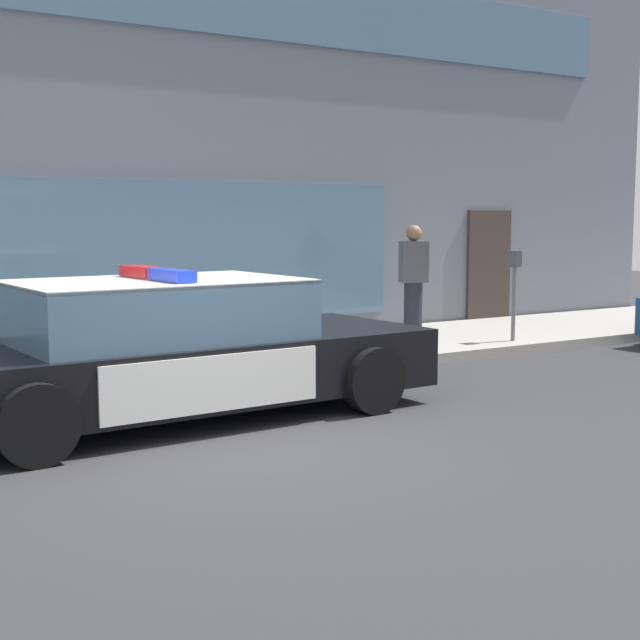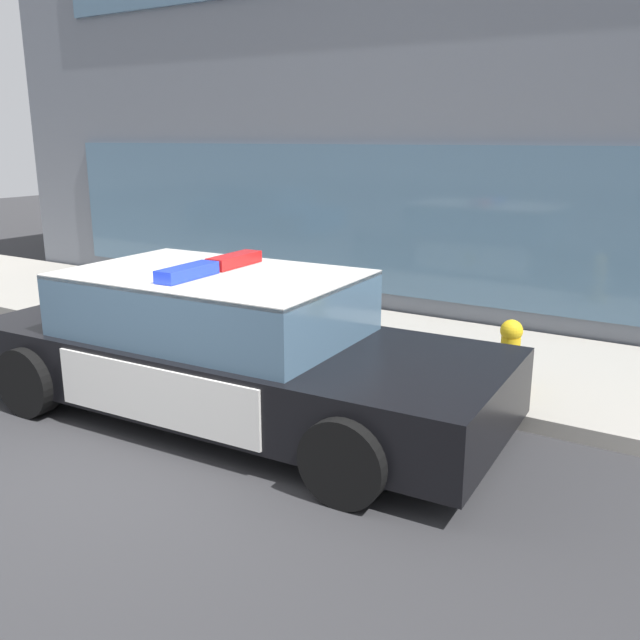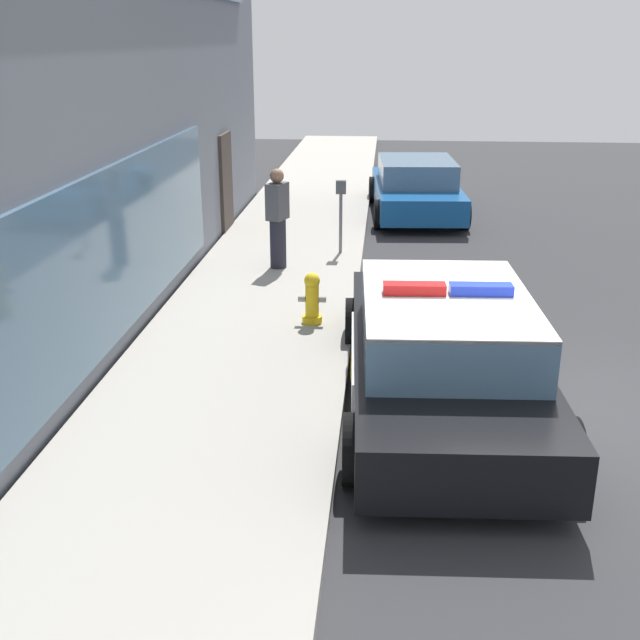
{
  "view_description": "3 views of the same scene",
  "coord_description": "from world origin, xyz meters",
  "px_view_note": "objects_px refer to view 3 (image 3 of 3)",
  "views": [
    {
      "loc": [
        -3.4,
        -6.79,
        1.98
      ],
      "look_at": [
        2.16,
        2.07,
        0.77
      ],
      "focal_mm": 50.15,
      "sensor_mm": 36.0,
      "label": 1
    },
    {
      "loc": [
        4.0,
        -3.45,
        2.6
      ],
      "look_at": [
        0.36,
        2.39,
        0.75
      ],
      "focal_mm": 38.39,
      "sensor_mm": 36.0,
      "label": 2
    },
    {
      "loc": [
        -8.18,
        2.02,
        3.96
      ],
      "look_at": [
        1.02,
        2.79,
        0.61
      ],
      "focal_mm": 44.23,
      "sensor_mm": 36.0,
      "label": 3
    }
  ],
  "objects_px": {
    "police_cruiser": "(442,350)",
    "car_down_street": "(416,188)",
    "fire_hydrant": "(312,299)",
    "pedestrian_on_sidewalk": "(278,219)",
    "parking_meter": "(341,203)"
  },
  "relations": [
    {
      "from": "car_down_street",
      "to": "parking_meter",
      "type": "bearing_deg",
      "value": 156.23
    },
    {
      "from": "car_down_street",
      "to": "parking_meter",
      "type": "height_order",
      "value": "parking_meter"
    },
    {
      "from": "police_cruiser",
      "to": "parking_meter",
      "type": "distance_m",
      "value": 6.25
    },
    {
      "from": "police_cruiser",
      "to": "pedestrian_on_sidewalk",
      "type": "xyz_separation_m",
      "value": [
        4.97,
        2.5,
        0.33
      ]
    },
    {
      "from": "pedestrian_on_sidewalk",
      "to": "parking_meter",
      "type": "xyz_separation_m",
      "value": [
        1.09,
        -1.02,
        0.07
      ]
    },
    {
      "from": "parking_meter",
      "to": "police_cruiser",
      "type": "bearing_deg",
      "value": -166.22
    },
    {
      "from": "police_cruiser",
      "to": "fire_hydrant",
      "type": "height_order",
      "value": "police_cruiser"
    },
    {
      "from": "police_cruiser",
      "to": "car_down_street",
      "type": "distance_m",
      "value": 10.14
    },
    {
      "from": "parking_meter",
      "to": "pedestrian_on_sidewalk",
      "type": "bearing_deg",
      "value": 136.84
    },
    {
      "from": "fire_hydrant",
      "to": "pedestrian_on_sidewalk",
      "type": "relative_size",
      "value": 0.42
    },
    {
      "from": "parking_meter",
      "to": "fire_hydrant",
      "type": "bearing_deg",
      "value": 177.45
    },
    {
      "from": "pedestrian_on_sidewalk",
      "to": "police_cruiser",
      "type": "bearing_deg",
      "value": 136.95
    },
    {
      "from": "fire_hydrant",
      "to": "pedestrian_on_sidewalk",
      "type": "distance_m",
      "value": 2.92
    },
    {
      "from": "police_cruiser",
      "to": "car_down_street",
      "type": "relative_size",
      "value": 1.16
    },
    {
      "from": "police_cruiser",
      "to": "parking_meter",
      "type": "xyz_separation_m",
      "value": [
        6.05,
        1.48,
        0.4
      ]
    }
  ]
}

